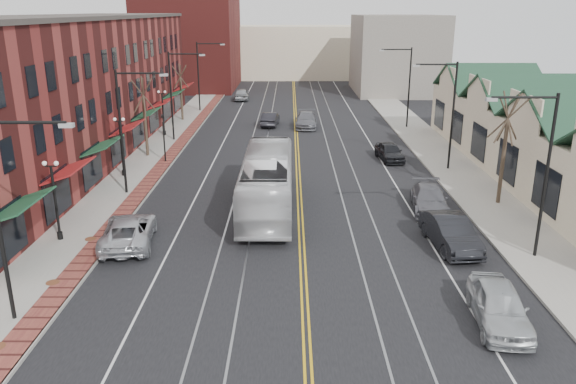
{
  "coord_description": "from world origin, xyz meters",
  "views": [
    {
      "loc": [
        -0.64,
        -19.46,
        11.73
      ],
      "look_at": [
        -0.73,
        10.4,
        2.0
      ],
      "focal_mm": 35.0,
      "sensor_mm": 36.0,
      "label": 1
    }
  ],
  "objects_px": {
    "parked_suv": "(128,231)",
    "parked_car_c": "(429,199)",
    "transit_bus": "(267,182)",
    "parked_car_b": "(450,233)",
    "parked_car_d": "(390,152)",
    "parked_car_a": "(499,306)"
  },
  "relations": [
    {
      "from": "transit_bus",
      "to": "parked_car_b",
      "type": "relative_size",
      "value": 2.51
    },
    {
      "from": "parked_car_a",
      "to": "parked_car_c",
      "type": "xyz_separation_m",
      "value": [
        0.39,
        13.07,
        -0.07
      ]
    },
    {
      "from": "transit_bus",
      "to": "parked_suv",
      "type": "xyz_separation_m",
      "value": [
        -7.05,
        -5.51,
        -0.99
      ]
    },
    {
      "from": "parked_suv",
      "to": "parked_car_a",
      "type": "xyz_separation_m",
      "value": [
        16.55,
        -7.79,
        0.04
      ]
    },
    {
      "from": "parked_suv",
      "to": "parked_car_d",
      "type": "relative_size",
      "value": 1.28
    },
    {
      "from": "parked_suv",
      "to": "parked_car_a",
      "type": "bearing_deg",
      "value": 147.1
    },
    {
      "from": "parked_suv",
      "to": "parked_car_a",
      "type": "height_order",
      "value": "parked_car_a"
    },
    {
      "from": "parked_car_d",
      "to": "parked_suv",
      "type": "bearing_deg",
      "value": -140.17
    },
    {
      "from": "parked_car_d",
      "to": "parked_car_a",
      "type": "bearing_deg",
      "value": -96.42
    },
    {
      "from": "parked_car_a",
      "to": "parked_car_d",
      "type": "relative_size",
      "value": 1.1
    },
    {
      "from": "parked_car_a",
      "to": "parked_car_c",
      "type": "relative_size",
      "value": 0.93
    },
    {
      "from": "parked_car_a",
      "to": "parked_car_d",
      "type": "distance_m",
      "value": 25.08
    },
    {
      "from": "transit_bus",
      "to": "parked_car_d",
      "type": "distance_m",
      "value": 15.17
    },
    {
      "from": "parked_suv",
      "to": "parked_car_c",
      "type": "distance_m",
      "value": 17.74
    },
    {
      "from": "transit_bus",
      "to": "parked_car_a",
      "type": "relative_size",
      "value": 2.68
    },
    {
      "from": "parked_car_a",
      "to": "transit_bus",
      "type": "bearing_deg",
      "value": 131.61
    },
    {
      "from": "parked_car_b",
      "to": "parked_car_d",
      "type": "distance_m",
      "value": 17.65
    },
    {
      "from": "parked_car_b",
      "to": "parked_car_d",
      "type": "xyz_separation_m",
      "value": [
        -0.13,
        17.65,
        -0.1
      ]
    },
    {
      "from": "parked_suv",
      "to": "parked_car_c",
      "type": "height_order",
      "value": "parked_suv"
    },
    {
      "from": "parked_car_c",
      "to": "parked_car_b",
      "type": "bearing_deg",
      "value": -85.58
    },
    {
      "from": "transit_bus",
      "to": "parked_car_c",
      "type": "relative_size",
      "value": 2.49
    },
    {
      "from": "parked_car_c",
      "to": "parked_suv",
      "type": "bearing_deg",
      "value": -155.65
    }
  ]
}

